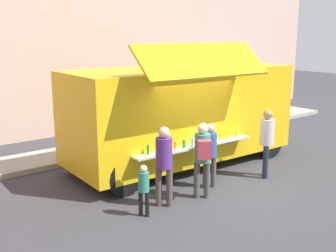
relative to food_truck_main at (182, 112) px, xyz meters
The scene contains 9 objects.
ground_plane 2.68m from the food_truck_main, 105.30° to the right, with size 60.00×60.00×0.00m, color #38383D.
curb_strip 5.00m from the food_truck_main, 146.76° to the left, with size 28.00×1.60×0.15m, color #9E998E.
food_truck_main is the anchor object (origin of this frame).
trash_bin 4.65m from the food_truck_main, 30.88° to the left, with size 0.60×0.60×0.92m, color #2B5E35.
customer_front_ordering 2.07m from the food_truck_main, 110.16° to the right, with size 0.33×0.33×1.60m.
customer_mid_with_backpack 2.65m from the food_truck_main, 119.96° to the right, with size 0.51×0.57×1.76m.
customer_rear_waiting 3.08m from the food_truck_main, 137.47° to the right, with size 0.36×0.36×1.79m.
customer_extra_browsing 2.48m from the food_truck_main, 65.84° to the right, with size 0.37×0.37×1.80m.
child_near_queue 3.74m from the food_truck_main, 142.57° to the right, with size 0.23×0.23×1.11m.
Camera 1 is at (-6.81, -6.57, 3.70)m, focal length 43.85 mm.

